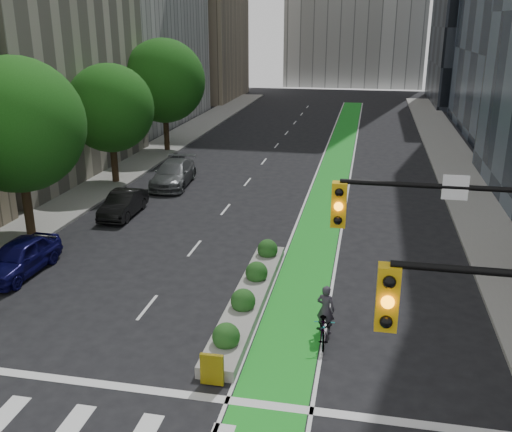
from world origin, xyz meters
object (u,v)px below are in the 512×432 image
at_px(parked_car_left_mid, 123,204).
at_px(median_planter, 249,295).
at_px(bicycle, 324,327).
at_px(parked_car_left_far, 173,174).
at_px(cyclist, 326,309).
at_px(parked_car_left_near, 19,257).

bearing_deg(parked_car_left_mid, median_planter, -46.14).
xyz_separation_m(bicycle, parked_car_left_far, (-11.26, 17.31, 0.28)).
relative_size(median_planter, parked_car_left_mid, 2.48).
bearing_deg(cyclist, parked_car_left_near, 5.80).
distance_m(bicycle, cyclist, 0.68).
distance_m(bicycle, parked_car_left_mid, 16.18).
relative_size(bicycle, parked_car_left_near, 0.44).
bearing_deg(parked_car_left_far, parked_car_left_mid, -101.18).
bearing_deg(cyclist, median_planter, -11.07).
bearing_deg(parked_car_left_near, median_planter, -2.71).
bearing_deg(median_planter, parked_car_left_mid, 135.40).
bearing_deg(parked_car_left_far, bicycle, -61.99).
xyz_separation_m(bicycle, parked_car_left_near, (-13.10, 2.86, 0.25)).
relative_size(median_planter, parked_car_left_far, 1.90).
xyz_separation_m(median_planter, parked_car_left_near, (-10.10, 0.78, 0.38)).
distance_m(cyclist, parked_car_left_mid, 15.80).
relative_size(median_planter, cyclist, 5.83).
relative_size(parked_car_left_mid, parked_car_left_far, 0.77).
height_order(parked_car_left_mid, parked_car_left_far, parked_car_left_far).
height_order(median_planter, cyclist, cyclist).
distance_m(cyclist, parked_car_left_far, 20.18).
bearing_deg(parked_car_left_far, parked_car_left_near, -102.28).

